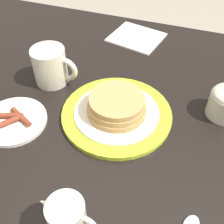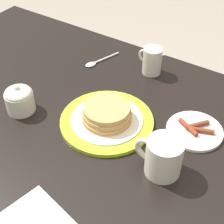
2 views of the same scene
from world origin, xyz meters
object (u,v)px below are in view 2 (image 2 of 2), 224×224
at_px(coffee_mug, 163,156).
at_px(spoon, 97,62).
at_px(pancake_plate, 107,117).
at_px(sugar_bowl, 19,99).
at_px(side_plate_bacon, 195,130).
at_px(creamer_pitcher, 152,60).

height_order(coffee_mug, spoon, coffee_mug).
relative_size(pancake_plate, spoon, 1.87).
distance_m(coffee_mug, spoon, 0.53).
bearing_deg(spoon, sugar_bowl, 82.72).
height_order(side_plate_bacon, sugar_bowl, sugar_bowl).
bearing_deg(sugar_bowl, side_plate_bacon, -157.54).
height_order(pancake_plate, side_plate_bacon, pancake_plate).
bearing_deg(sugar_bowl, coffee_mug, -177.08).
bearing_deg(creamer_pitcher, sugar_bowl, 58.91).
bearing_deg(pancake_plate, creamer_pitcher, -87.49).
relative_size(creamer_pitcher, sugar_bowl, 1.17).
height_order(creamer_pitcher, spoon, creamer_pitcher).
bearing_deg(creamer_pitcher, coffee_mug, 121.46).
height_order(pancake_plate, creamer_pitcher, creamer_pitcher).
height_order(side_plate_bacon, spoon, side_plate_bacon).
bearing_deg(coffee_mug, creamer_pitcher, -58.54).
xyz_separation_m(pancake_plate, coffee_mug, (-0.21, 0.07, 0.03)).
distance_m(pancake_plate, coffee_mug, 0.23).
relative_size(pancake_plate, side_plate_bacon, 1.70).
xyz_separation_m(pancake_plate, spoon, (0.21, -0.24, -0.02)).
distance_m(creamer_pitcher, sugar_bowl, 0.46).
height_order(sugar_bowl, spoon, sugar_bowl).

